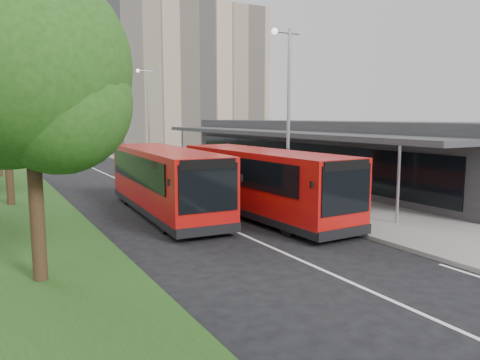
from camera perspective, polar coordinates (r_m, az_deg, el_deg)
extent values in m
plane|color=black|center=(18.13, -1.55, -5.86)|extent=(120.00, 120.00, 0.00)
cube|color=slate|center=(38.56, -7.45, 1.42)|extent=(5.00, 80.00, 0.15)
cube|color=#1E4516|center=(35.89, -27.10, 0.13)|extent=(5.00, 80.00, 0.10)
cube|color=silver|center=(31.97, -14.12, -0.16)|extent=(0.12, 70.00, 0.01)
cube|color=silver|center=(14.41, 26.36, -10.26)|extent=(0.12, 2.00, 0.01)
cube|color=silver|center=(18.30, 10.67, -5.85)|extent=(0.12, 2.00, 0.01)
cube|color=silver|center=(23.12, 1.10, -2.88)|extent=(0.12, 2.00, 0.01)
cube|color=silver|center=(28.39, -5.01, -0.93)|extent=(0.12, 2.00, 0.01)
cube|color=silver|center=(33.90, -9.18, 0.41)|extent=(0.12, 2.00, 0.01)
cube|color=silver|center=(39.56, -12.16, 1.37)|extent=(0.12, 2.00, 0.01)
cube|color=silver|center=(45.30, -14.40, 2.08)|extent=(0.12, 2.00, 0.01)
cube|color=silver|center=(51.10, -16.13, 2.63)|extent=(0.12, 2.00, 0.01)
cube|color=silver|center=(56.95, -17.51, 3.07)|extent=(0.12, 2.00, 0.01)
cube|color=silver|center=(62.82, -18.63, 3.42)|extent=(0.12, 2.00, 0.01)
cube|color=tan|center=(61.92, -8.30, 12.02)|extent=(22.00, 12.00, 18.00)
cube|color=#2E2F31|center=(30.50, 9.87, 3.35)|extent=(5.00, 26.00, 4.00)
cube|color=black|center=(29.02, 5.97, 2.42)|extent=(0.06, 24.00, 2.20)
cube|color=#2E2F31|center=(28.19, 3.88, 5.75)|extent=(2.80, 26.00, 0.25)
cylinder|color=#9C9FA5|center=(19.08, 18.74, -0.55)|extent=(0.12, 0.12, 3.30)
cylinder|color=#9C9FA5|center=(37.46, -7.07, 3.66)|extent=(0.12, 0.12, 3.30)
cylinder|color=black|center=(12.88, -23.54, -3.24)|extent=(0.36, 0.36, 3.90)
sphere|color=#1F4E14|center=(12.74, -24.41, 12.62)|extent=(4.96, 4.96, 4.96)
sphere|color=#1F4E14|center=(12.35, -21.21, 8.83)|extent=(3.54, 3.54, 3.54)
sphere|color=#1F4E14|center=(13.15, -26.65, 9.60)|extent=(3.90, 3.90, 3.90)
cylinder|color=black|center=(24.76, -26.35, 1.52)|extent=(0.36, 0.36, 3.86)
sphere|color=#1F4E14|center=(24.68, -26.85, 9.66)|extent=(4.92, 4.92, 4.92)
sphere|color=#1F4E14|center=(24.29, -25.25, 7.72)|extent=(3.51, 3.51, 3.51)
sphere|color=#1F4E14|center=(36.27, -26.65, 7.77)|extent=(3.70, 3.70, 3.70)
cylinder|color=#9C9FA5|center=(21.53, 5.93, 7.39)|extent=(0.16, 0.16, 8.00)
cylinder|color=#9C9FA5|center=(21.73, 5.62, 17.46)|extent=(1.40, 0.10, 0.10)
sphere|color=silver|center=(21.40, 4.24, 17.63)|extent=(0.28, 0.28, 0.28)
cylinder|color=#9C9FA5|center=(39.60, -11.08, 7.41)|extent=(0.16, 0.16, 8.00)
cylinder|color=#9C9FA5|center=(39.71, -11.50, 12.89)|extent=(1.40, 0.10, 0.10)
sphere|color=silver|center=(39.53, -12.35, 12.89)|extent=(0.28, 0.28, 0.28)
cube|color=#AD0910|center=(19.83, 2.72, -0.01)|extent=(2.73, 10.07, 2.52)
cube|color=black|center=(20.04, 2.70, -3.50)|extent=(2.75, 10.09, 0.29)
cube|color=black|center=(15.92, 12.85, -1.14)|extent=(2.14, 0.13, 1.67)
cube|color=black|center=(24.09, -3.95, 2.32)|extent=(2.09, 0.12, 1.24)
cube|color=black|center=(19.38, -0.72, 1.17)|extent=(0.35, 8.56, 1.14)
cube|color=black|center=(20.70, 5.07, 1.56)|extent=(0.35, 8.56, 1.14)
cube|color=black|center=(16.20, 12.72, -6.31)|extent=(2.38, 0.16, 0.33)
cube|color=black|center=(15.82, 12.96, 1.75)|extent=(2.00, 0.11, 0.33)
cube|color=black|center=(15.16, 8.69, -0.57)|extent=(0.08, 0.08, 0.24)
cube|color=black|center=(16.98, 15.62, 0.12)|extent=(0.08, 0.08, 0.24)
cylinder|color=black|center=(16.88, 6.02, -5.43)|extent=(0.32, 0.87, 0.86)
cylinder|color=black|center=(18.13, 11.08, -4.62)|extent=(0.32, 0.87, 0.86)
cylinder|color=black|center=(22.27, -4.10, -2.20)|extent=(0.32, 0.87, 0.86)
cylinder|color=black|center=(23.23, 0.29, -1.77)|extent=(0.32, 0.87, 0.86)
cube|color=#AD0910|center=(20.61, -9.11, 0.21)|extent=(2.95, 10.15, 2.53)
cube|color=black|center=(20.80, -9.04, -3.17)|extent=(2.97, 10.17, 0.29)
cube|color=black|center=(15.87, -3.83, -0.98)|extent=(2.15, 0.17, 1.67)
cube|color=black|center=(25.40, -12.45, 2.45)|extent=(2.10, 0.17, 1.24)
cube|color=black|center=(20.52, -12.62, 1.36)|extent=(0.53, 8.59, 1.15)
cube|color=black|center=(21.20, -6.22, 1.71)|extent=(0.53, 8.59, 1.15)
cube|color=black|center=(16.15, -3.77, -6.18)|extent=(2.39, 0.21, 0.33)
cube|color=black|center=(15.75, -3.84, 1.94)|extent=(2.00, 0.15, 0.33)
cube|color=black|center=(15.58, -8.69, -0.32)|extent=(0.08, 0.08, 0.24)
cube|color=black|center=(16.56, 0.18, 0.24)|extent=(0.08, 0.08, 0.24)
cylinder|color=black|center=(17.46, -9.07, -5.04)|extent=(0.33, 0.87, 0.86)
cylinder|color=black|center=(18.13, -2.98, -4.48)|extent=(0.33, 0.87, 0.86)
cylinder|color=black|center=(23.65, -13.68, -1.82)|extent=(0.33, 0.87, 0.86)
cylinder|color=black|center=(24.14, -9.02, -1.50)|extent=(0.33, 0.87, 0.86)
cylinder|color=#352516|center=(29.50, -0.59, 0.56)|extent=(0.58, 0.58, 0.87)
cylinder|color=#D7D90B|center=(37.50, -7.87, 2.05)|extent=(0.15, 0.15, 0.91)
imported|color=#63180E|center=(55.96, -19.10, 3.57)|extent=(2.72, 4.03, 1.27)
imported|color=navy|center=(60.21, -22.32, 3.57)|extent=(1.14, 3.16, 1.04)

